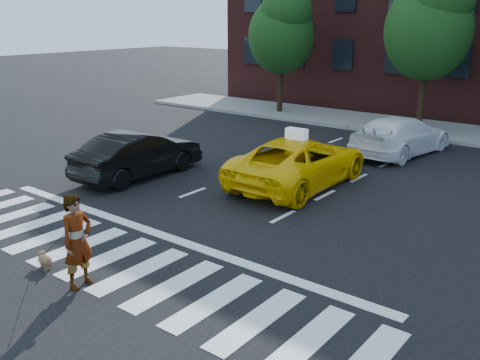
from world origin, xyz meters
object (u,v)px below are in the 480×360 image
object	(u,v)px
woman	(77,241)
white_suv	(401,135)
tree_mid	(430,20)
black_sedan	(138,154)
tree_left	(282,27)
taxi	(299,162)
dog	(44,259)

from	to	relation	value
woman	white_suv	bearing A→B (deg)	-8.05
tree_mid	woman	bearing A→B (deg)	-89.84
black_sedan	tree_left	bearing A→B (deg)	-78.04
taxi	woman	distance (m)	8.10
woman	taxi	bearing A→B (deg)	-3.67
tree_left	woman	world-z (taller)	tree_left
white_suv	dog	distance (m)	13.89
tree_left	dog	size ratio (longest dim) A/B	11.61
woman	tree_mid	bearing A→B (deg)	-4.49
tree_mid	taxi	xyz separation A→B (m)	(-0.09, -10.00, -4.11)
taxi	black_sedan	xyz separation A→B (m)	(-4.56, -2.42, -0.00)
taxi	black_sedan	size ratio (longest dim) A/B	1.19
black_sedan	woman	bearing A→B (deg)	128.64
dog	tree_mid	bearing A→B (deg)	100.15
white_suv	woman	xyz separation A→B (m)	(-0.82, -13.73, 0.21)
white_suv	dog	bearing A→B (deg)	89.14
tree_left	taxi	distance (m)	12.98
taxi	white_suv	distance (m)	5.71
white_suv	dog	xyz separation A→B (m)	(-2.06, -13.72, -0.53)
white_suv	woman	bearing A→B (deg)	94.28
tree_mid	white_suv	xyz separation A→B (m)	(0.87, -4.36, -4.14)
tree_left	tree_mid	size ratio (longest dim) A/B	0.92
white_suv	black_sedan	bearing A→B (deg)	63.25
tree_mid	white_suv	distance (m)	6.07
tree_left	white_suv	distance (m)	10.14
tree_mid	black_sedan	size ratio (longest dim) A/B	1.59
tree_left	white_suv	xyz separation A→B (m)	(8.37, -4.36, -3.72)
taxi	black_sedan	bearing A→B (deg)	26.91
tree_mid	black_sedan	world-z (taller)	tree_mid
tree_left	tree_mid	bearing A→B (deg)	-0.00
woman	dog	distance (m)	1.45
taxi	tree_mid	bearing A→B (deg)	-91.48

